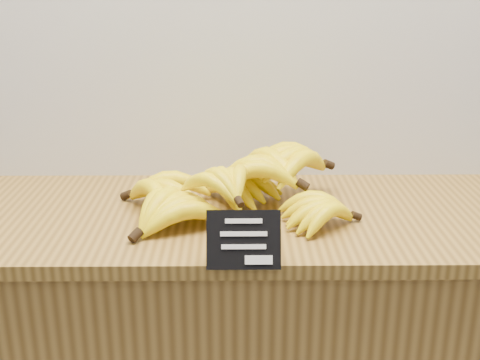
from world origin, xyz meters
The scene contains 3 objects.
counter_top centered at (0.04, 2.75, 0.92)m, with size 1.38×0.54×0.03m, color olive.
chalkboard_sign centered at (0.05, 2.48, 0.98)m, with size 0.13×0.01×0.11m, color black.
banana_pile centered at (0.03, 2.75, 0.99)m, with size 0.53×0.37×0.12m.
Camera 1 is at (0.03, 1.50, 1.44)m, focal length 45.00 mm.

